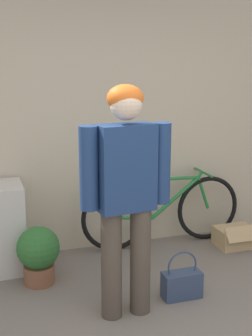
% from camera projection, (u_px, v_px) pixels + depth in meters
% --- Properties ---
extents(wall_back, '(8.00, 0.07, 2.60)m').
position_uv_depth(wall_back, '(97.00, 125.00, 4.76)').
color(wall_back, beige).
rests_on(wall_back, ground_plane).
extents(person, '(0.70, 0.26, 1.79)m').
position_uv_depth(person, '(126.00, 186.00, 3.46)').
color(person, '#4C4238').
rests_on(person, ground_plane).
extents(bicycle, '(1.78, 0.46, 0.79)m').
position_uv_depth(bicycle, '(163.00, 211.00, 4.98)').
color(bicycle, black).
rests_on(bicycle, ground_plane).
extents(handbag, '(0.33, 0.15, 0.42)m').
position_uv_depth(handbag, '(182.00, 283.00, 3.92)').
color(handbag, '#334260').
rests_on(handbag, ground_plane).
extents(cardboard_box, '(0.41, 0.36, 0.26)m').
position_uv_depth(cardboard_box, '(235.00, 237.00, 5.00)').
color(cardboard_box, tan).
rests_on(cardboard_box, ground_plane).
extents(potted_plant, '(0.38, 0.38, 0.53)m').
position_uv_depth(potted_plant, '(38.00, 253.00, 4.13)').
color(potted_plant, brown).
rests_on(potted_plant, ground_plane).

